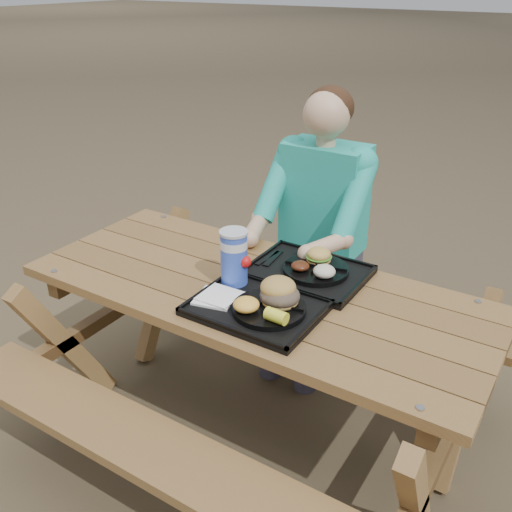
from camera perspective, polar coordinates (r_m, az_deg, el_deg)
The scene contains 18 objects.
ground at distance 2.64m, azimuth 0.00°, elevation -17.30°, with size 60.00×60.00×0.00m, color #999999.
picnic_table at distance 2.40m, azimuth 0.00°, elevation -10.84°, with size 1.80×1.49×0.75m, color #999999, non-canonical shape.
tray_near at distance 2.03m, azimuth 0.04°, elevation -5.28°, with size 0.45×0.35×0.02m, color black.
tray_far at distance 2.27m, azimuth 5.18°, elevation -1.72°, with size 0.45×0.35×0.02m, color black.
plate_near at distance 1.99m, azimuth 1.30°, elevation -5.30°, with size 0.26×0.26×0.02m, color black.
plate_far at distance 2.26m, azimuth 5.99°, elevation -1.36°, with size 0.26×0.26×0.02m, color black.
napkin_stack at distance 2.07m, azimuth -4.03°, elevation -4.11°, with size 0.14×0.14×0.02m, color white.
soda_cup at distance 2.13m, azimuth -2.21°, elevation -0.25°, with size 0.10×0.10×0.20m, color #193CBF.
condiment_bbq at distance 2.11m, azimuth 1.67°, elevation -3.17°, with size 0.06×0.06×0.03m, color black.
condiment_mustard at distance 2.09m, azimuth 3.33°, elevation -3.49°, with size 0.05×0.05×0.03m, color yellow.
sandwich at distance 1.98m, azimuth 2.42°, elevation -2.93°, with size 0.13×0.13×0.14m, color #BB8D42, non-canonical shape.
mac_cheese at distance 1.96m, azimuth -0.99°, elevation -4.88°, with size 0.09×0.09×0.05m, color yellow.
corn_cob at distance 1.90m, azimuth 2.04°, elevation -6.02°, with size 0.08×0.08×0.04m, color #FDFA35, non-canonical shape.
cutlery_far at distance 2.35m, azimuth 1.71°, elevation -0.22°, with size 0.03×0.15×0.01m, color black.
burger at distance 2.28m, azimuth 6.32°, elevation 0.47°, with size 0.10×0.10×0.09m, color gold, non-canonical shape.
baked_beans at distance 2.22m, azimuth 4.45°, elevation -1.00°, with size 0.07×0.07×0.03m, color #4D200F.
potato_salad at distance 2.18m, azimuth 6.85°, elevation -1.53°, with size 0.09×0.09×0.05m, color beige.
diner at distance 2.81m, azimuth 6.45°, elevation 1.29°, with size 0.48×0.84×1.28m, color #18AAA7, non-canonical shape.
Camera 1 is at (1.02, -1.61, 1.84)m, focal length 40.00 mm.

